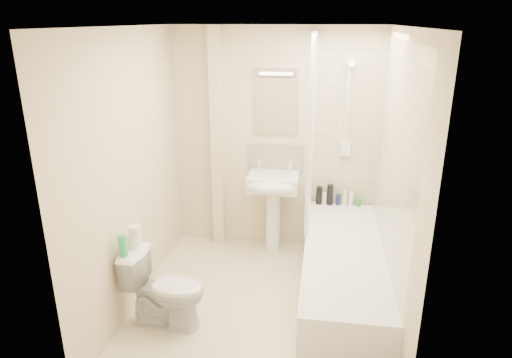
# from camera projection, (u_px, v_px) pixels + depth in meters

# --- Properties ---
(floor) EXTENTS (2.50, 2.50, 0.00)m
(floor) POSITION_uv_depth(u_px,v_px,m) (257.00, 305.00, 4.14)
(floor) COLOR beige
(floor) RESTS_ON ground
(wall_back) EXTENTS (2.20, 0.02, 2.40)m
(wall_back) POSITION_uv_depth(u_px,v_px,m) (275.00, 142.00, 4.90)
(wall_back) COLOR beige
(wall_back) RESTS_ON ground
(wall_left) EXTENTS (0.02, 2.50, 2.40)m
(wall_left) POSITION_uv_depth(u_px,v_px,m) (130.00, 174.00, 3.89)
(wall_left) COLOR beige
(wall_left) RESTS_ON ground
(wall_right) EXTENTS (0.02, 2.50, 2.40)m
(wall_right) POSITION_uv_depth(u_px,v_px,m) (396.00, 187.00, 3.58)
(wall_right) COLOR beige
(wall_right) RESTS_ON ground
(ceiling) EXTENTS (2.20, 2.50, 0.02)m
(ceiling) POSITION_uv_depth(u_px,v_px,m) (258.00, 26.00, 3.34)
(ceiling) COLOR white
(ceiling) RESTS_ON wall_back
(tile_back) EXTENTS (0.70, 0.01, 1.75)m
(tile_back) POSITION_uv_depth(u_px,v_px,m) (347.00, 124.00, 4.71)
(tile_back) COLOR beige
(tile_back) RESTS_ON wall_back
(tile_right) EXTENTS (0.01, 2.10, 1.75)m
(tile_right) POSITION_uv_depth(u_px,v_px,m) (394.00, 154.00, 3.66)
(tile_right) COLOR beige
(tile_right) RESTS_ON wall_right
(pipe_boxing) EXTENTS (0.12, 0.12, 2.40)m
(pipe_boxing) POSITION_uv_depth(u_px,v_px,m) (217.00, 141.00, 4.93)
(pipe_boxing) COLOR beige
(pipe_boxing) RESTS_ON ground
(splashback) EXTENTS (0.60, 0.02, 0.30)m
(splashback) POSITION_uv_depth(u_px,v_px,m) (276.00, 157.00, 4.95)
(splashback) COLOR beige
(splashback) RESTS_ON wall_back
(mirror) EXTENTS (0.46, 0.01, 0.60)m
(mirror) POSITION_uv_depth(u_px,v_px,m) (276.00, 107.00, 4.76)
(mirror) COLOR white
(mirror) RESTS_ON wall_back
(strip_light) EXTENTS (0.42, 0.07, 0.07)m
(strip_light) POSITION_uv_depth(u_px,v_px,m) (277.00, 71.00, 4.62)
(strip_light) COLOR silver
(strip_light) RESTS_ON wall_back
(bathtub) EXTENTS (0.70, 2.10, 0.55)m
(bathtub) POSITION_uv_depth(u_px,v_px,m) (343.00, 274.00, 4.08)
(bathtub) COLOR white
(bathtub) RESTS_ON ground
(shower_screen) EXTENTS (0.04, 0.92, 1.80)m
(shower_screen) POSITION_uv_depth(u_px,v_px,m) (311.00, 130.00, 4.34)
(shower_screen) COLOR white
(shower_screen) RESTS_ON bathtub
(shower_fixture) EXTENTS (0.10, 0.16, 0.99)m
(shower_fixture) POSITION_uv_depth(u_px,v_px,m) (348.00, 113.00, 4.63)
(shower_fixture) COLOR white
(shower_fixture) RESTS_ON wall_back
(pedestal_sink) EXTENTS (0.53, 0.49, 1.02)m
(pedestal_sink) POSITION_uv_depth(u_px,v_px,m) (273.00, 192.00, 4.84)
(pedestal_sink) COLOR white
(pedestal_sink) RESTS_ON ground
(bottle_black_a) EXTENTS (0.06, 0.06, 0.19)m
(bottle_black_a) POSITION_uv_depth(u_px,v_px,m) (319.00, 195.00, 4.93)
(bottle_black_a) COLOR black
(bottle_black_a) RESTS_ON bathtub
(bottle_white_a) EXTENTS (0.05, 0.05, 0.13)m
(bottle_white_a) POSITION_uv_depth(u_px,v_px,m) (324.00, 198.00, 4.93)
(bottle_white_a) COLOR silver
(bottle_white_a) RESTS_ON bathtub
(bottle_black_b) EXTENTS (0.07, 0.07, 0.22)m
(bottle_black_b) POSITION_uv_depth(u_px,v_px,m) (330.00, 195.00, 4.91)
(bottle_black_b) COLOR black
(bottle_black_b) RESTS_ON bathtub
(bottle_blue) EXTENTS (0.04, 0.04, 0.12)m
(bottle_blue) POSITION_uv_depth(u_px,v_px,m) (338.00, 200.00, 4.91)
(bottle_blue) COLOR navy
(bottle_blue) RESTS_ON bathtub
(bottle_cream) EXTENTS (0.06, 0.06, 0.17)m
(bottle_cream) POSITION_uv_depth(u_px,v_px,m) (345.00, 198.00, 4.90)
(bottle_cream) COLOR beige
(bottle_cream) RESTS_ON bathtub
(bottle_white_b) EXTENTS (0.05, 0.05, 0.15)m
(bottle_white_b) POSITION_uv_depth(u_px,v_px,m) (351.00, 199.00, 4.89)
(bottle_white_b) COLOR white
(bottle_white_b) RESTS_ON bathtub
(bottle_green) EXTENTS (0.06, 0.06, 0.09)m
(bottle_green) POSITION_uv_depth(u_px,v_px,m) (358.00, 202.00, 4.89)
(bottle_green) COLOR green
(bottle_green) RESTS_ON bathtub
(toilet) EXTENTS (0.46, 0.71, 0.67)m
(toilet) POSITION_uv_depth(u_px,v_px,m) (165.00, 289.00, 3.79)
(toilet) COLOR white
(toilet) RESTS_ON ground
(toilet_roll_lower) EXTENTS (0.11, 0.11, 0.10)m
(toilet_roll_lower) POSITION_uv_depth(u_px,v_px,m) (134.00, 241.00, 3.76)
(toilet_roll_lower) COLOR white
(toilet_roll_lower) RESTS_ON toilet
(toilet_roll_upper) EXTENTS (0.10, 0.10, 0.09)m
(toilet_roll_upper) POSITION_uv_depth(u_px,v_px,m) (135.00, 231.00, 3.72)
(toilet_roll_upper) COLOR white
(toilet_roll_upper) RESTS_ON toilet_roll_lower
(green_bottle) EXTENTS (0.06, 0.06, 0.18)m
(green_bottle) POSITION_uv_depth(u_px,v_px,m) (123.00, 246.00, 3.60)
(green_bottle) COLOR green
(green_bottle) RESTS_ON toilet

